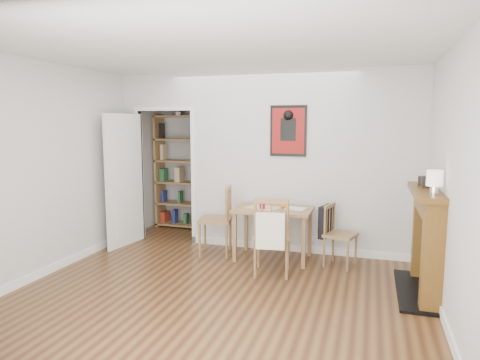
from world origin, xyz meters
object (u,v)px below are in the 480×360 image
(chair_left, at_px, (215,220))
(red_glass, at_px, (262,205))
(fireplace, at_px, (428,239))
(ceramic_jar_a, at_px, (427,182))
(orange_fruit, at_px, (284,205))
(notebook, at_px, (296,208))
(chair_right, at_px, (339,234))
(bookshelf, at_px, (180,172))
(mantel_lamp, at_px, (435,180))
(dining_table, at_px, (273,214))
(chair_front, at_px, (272,235))
(ceramic_jar_b, at_px, (422,181))

(chair_left, relative_size, red_glass, 10.16)
(fireplace, relative_size, ceramic_jar_a, 9.79)
(fireplace, bearing_deg, orange_fruit, 156.84)
(notebook, bearing_deg, chair_right, -6.77)
(bookshelf, distance_m, fireplace, 4.39)
(chair_right, relative_size, notebook, 3.03)
(chair_right, bearing_deg, orange_fruit, 172.71)
(orange_fruit, height_order, mantel_lamp, mantel_lamp)
(fireplace, bearing_deg, mantel_lamp, -92.51)
(notebook, bearing_deg, bookshelf, 150.95)
(chair_right, xyz_separation_m, mantel_lamp, (0.97, -1.02, 0.89))
(dining_table, bearing_deg, bookshelf, 146.56)
(fireplace, xyz_separation_m, ceramic_jar_a, (-0.03, 0.11, 0.61))
(chair_front, xyz_separation_m, bookshelf, (-2.14, 1.91, 0.50))
(red_glass, height_order, ceramic_jar_b, ceramic_jar_b)
(chair_left, bearing_deg, orange_fruit, 5.40)
(ceramic_jar_b, bearing_deg, fireplace, -75.26)
(chair_left, height_order, chair_front, chair_front)
(fireplace, xyz_separation_m, notebook, (-1.57, 0.72, 0.10))
(orange_fruit, bearing_deg, ceramic_jar_b, -16.55)
(chair_front, height_order, mantel_lamp, mantel_lamp)
(mantel_lamp, bearing_deg, ceramic_jar_b, 94.46)
(notebook, distance_m, ceramic_jar_a, 1.73)
(chair_front, xyz_separation_m, notebook, (0.18, 0.62, 0.22))
(fireplace, height_order, red_glass, fireplace)
(red_glass, bearing_deg, notebook, 16.29)
(chair_front, distance_m, notebook, 0.69)
(orange_fruit, distance_m, notebook, 0.18)
(chair_front, distance_m, bookshelf, 2.91)
(red_glass, distance_m, mantel_lamp, 2.28)
(chair_left, xyz_separation_m, ceramic_jar_a, (2.68, -0.55, 0.73))
(chair_left, bearing_deg, fireplace, -13.56)
(mantel_lamp, relative_size, ceramic_jar_a, 1.91)
(chair_right, relative_size, mantel_lamp, 3.33)
(chair_right, xyz_separation_m, ceramic_jar_b, (0.92, -0.40, 0.79))
(dining_table, distance_m, mantel_lamp, 2.24)
(fireplace, distance_m, orange_fruit, 1.90)
(chair_front, bearing_deg, chair_left, 149.66)
(bookshelf, height_order, ceramic_jar_b, bookshelf)
(orange_fruit, relative_size, ceramic_jar_b, 0.70)
(notebook, distance_m, ceramic_jar_b, 1.65)
(dining_table, distance_m, notebook, 0.32)
(red_glass, bearing_deg, chair_front, -62.90)
(fireplace, bearing_deg, red_glass, 163.60)
(chair_left, bearing_deg, ceramic_jar_b, -8.74)
(chair_left, distance_m, bookshelf, 1.86)
(red_glass, relative_size, orange_fruit, 1.24)
(chair_front, xyz_separation_m, fireplace, (1.75, -0.09, 0.12))
(notebook, bearing_deg, ceramic_jar_a, -21.63)
(chair_left, xyz_separation_m, red_glass, (0.70, -0.06, 0.27))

